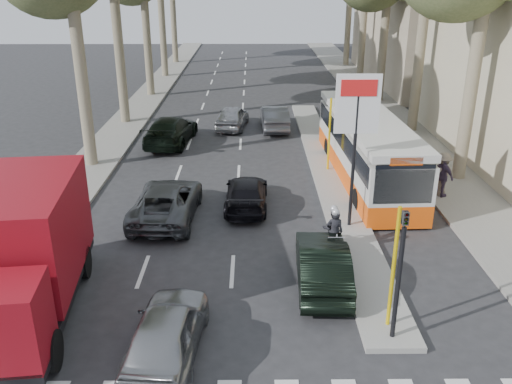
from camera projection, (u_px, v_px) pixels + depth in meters
ground at (262, 308)px, 15.08m from camera, size 120.00×120.00×0.00m
sidewalk_right at (377, 103)px, 38.28m from camera, size 3.20×70.00×0.12m
median_left at (150, 95)px, 40.94m from camera, size 2.40×64.00×0.12m
traffic_island at (327, 171)px, 25.27m from camera, size 1.50×26.00×0.16m
billboard at (356, 130)px, 18.34m from camera, size 1.50×12.10×5.60m
traffic_light_island at (401, 255)px, 12.78m from camera, size 0.16×0.41×3.60m
silver_hatchback at (167, 332)px, 12.96m from camera, size 1.92×4.14×1.37m
dark_hatchback at (322, 264)px, 15.98m from camera, size 1.62×4.21×1.37m
queue_car_a at (167, 201)px, 20.36m from camera, size 2.44×4.96×1.36m
queue_car_b at (246, 193)px, 21.34m from camera, size 1.74×4.07×1.17m
queue_car_c at (232, 117)px, 32.21m from camera, size 2.14×4.19×1.37m
queue_car_d at (274, 118)px, 32.02m from camera, size 1.66×4.29×1.39m
queue_car_e at (171, 130)px, 29.23m from camera, size 2.70×5.36×1.49m
red_truck at (22, 252)px, 14.18m from camera, size 3.18×6.85×3.53m
city_bus at (366, 146)px, 24.00m from camera, size 2.83×11.08×2.90m
motorcycle at (334, 232)px, 17.79m from camera, size 0.71×1.98×1.68m
pedestrian_near at (443, 176)px, 21.96m from camera, size 0.93×1.14×1.75m
pedestrian_far at (442, 174)px, 22.06m from camera, size 1.29×0.87×1.83m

